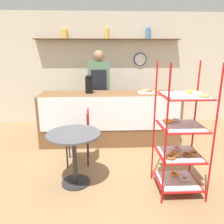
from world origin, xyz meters
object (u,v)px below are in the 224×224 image
at_px(pastry_rack, 181,139).
at_px(person_worker, 99,88).
at_px(coffee_carafe, 89,84).
at_px(cafe_chair, 83,131).
at_px(donut_tray_counter, 148,91).
at_px(cafe_table, 74,146).

bearing_deg(pastry_rack, person_worker, 114.24).
relative_size(pastry_rack, person_worker, 0.92).
bearing_deg(coffee_carafe, cafe_chair, -94.62).
xyz_separation_m(cafe_chair, donut_tray_counter, (1.23, 0.93, 0.48)).
relative_size(cafe_table, coffee_carafe, 2.09).
relative_size(person_worker, donut_tray_counter, 5.02).
bearing_deg(donut_tray_counter, cafe_chair, -143.01).
height_order(person_worker, cafe_chair, person_worker).
height_order(pastry_rack, person_worker, person_worker).
height_order(coffee_carafe, donut_tray_counter, coffee_carafe).
bearing_deg(person_worker, coffee_carafe, -107.74).
xyz_separation_m(pastry_rack, person_worker, (-1.04, 2.30, 0.28)).
bearing_deg(cafe_table, coffee_carafe, 84.83).
bearing_deg(cafe_chair, donut_tray_counter, 125.02).
height_order(cafe_table, donut_tray_counter, donut_tray_counter).
height_order(cafe_chair, coffee_carafe, coffee_carafe).
bearing_deg(pastry_rack, cafe_chair, 147.79).
height_order(cafe_chair, donut_tray_counter, donut_tray_counter).
bearing_deg(cafe_chair, coffee_carafe, 173.41).
bearing_deg(cafe_chair, pastry_rack, 55.82).
relative_size(cafe_table, donut_tray_counter, 2.06).
bearing_deg(person_worker, donut_tray_counter, -29.75).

